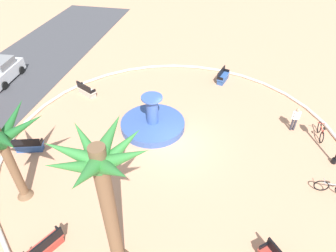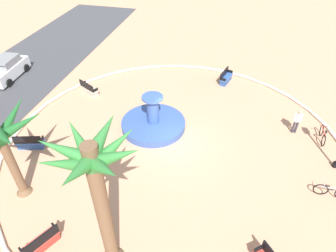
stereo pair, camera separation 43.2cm
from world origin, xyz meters
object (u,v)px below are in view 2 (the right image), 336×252
Objects in this scene: fountain at (153,123)px; bench_north at (89,90)px; bench_southwest at (226,78)px; person_cyclist_helmet at (297,121)px; palm_tree_near_fountain at (0,138)px; bicycle_red_frame at (332,191)px; bench_west at (30,143)px; parked_car_second at (7,69)px; bench_southeast at (41,243)px; palm_tree_by_curb at (97,182)px; bicycle_by_lamppost at (323,135)px.

bench_north is at bearing 64.51° from fountain.
person_cyclist_helmet is at bearing -138.08° from bench_southwest.
person_cyclist_helmet is (1.58, -8.71, 0.61)m from fountain.
fountain is 8.83m from palm_tree_near_fountain.
fountain is at bearing 72.04° from bicycle_red_frame.
bench_west is 0.41× the size of parked_car_second.
bench_north and bench_southeast have the same top height.
parked_car_second is at bearing 75.45° from fountain.
bench_southwest is (15.61, -3.21, -4.41)m from palm_tree_by_curb.
bench_west is 16.54m from bicycle_red_frame.
bench_west and bench_north have the same top height.
person_cyclist_helmet is at bearing -94.77° from parked_car_second.
bicycle_red_frame is 24.11m from parked_car_second.
person_cyclist_helmet is (5.17, -15.21, 0.58)m from bench_west.
bench_west is 1.01× the size of person_cyclist_helmet.
palm_tree_near_fountain is 4.69m from bench_west.
parked_car_second is (6.66, 23.17, 0.40)m from bicycle_red_frame.
bench_north reaches higher than bicycle_by_lamppost.
bench_west is 6.87m from bench_southeast.
bench_north is 0.40× the size of parked_car_second.
palm_tree_by_curb is at bearing -111.06° from palm_tree_near_fountain.
bench_southwest is 1.01× the size of person_cyclist_helmet.
fountain reaches higher than bench_north.
bench_southeast is at bearing 115.10° from bicycle_red_frame.
bicycle_red_frame is (-10.11, -6.06, 0.04)m from bench_southwest.
bench_southwest is at bearing -78.61° from parked_car_second.
person_cyclist_helmet is at bearing -46.08° from bench_southeast.
bench_southwest is (15.91, -6.31, 0.00)m from bench_southeast.
bicycle_red_frame is (0.33, -16.54, 0.04)m from bench_west.
bench_southeast is 15.34m from person_cyclist_helmet.
fountain is 2.47× the size of bench_southeast.
bench_southwest is at bearing -66.95° from bench_north.
bench_southwest is (6.85, -3.98, 0.02)m from fountain.
bench_west is 17.45m from bicycle_by_lamppost.
bench_southeast is (-11.78, -3.39, 0.00)m from bench_north.
bench_west reaches higher than bicycle_red_frame.
bench_southwest is 0.41× the size of parked_car_second.
bench_west is at bearing -136.50° from parked_car_second.
bench_southwest is 0.97× the size of bicycle_by_lamppost.
parked_car_second is at bearing 73.96° from bicycle_red_frame.
fountain reaches higher than bicycle_red_frame.
palm_tree_near_fountain is 2.86× the size of bench_southwest.
palm_tree_near_fountain is at bearing -140.50° from parked_car_second.
parked_car_second is at bearing 84.75° from bench_north.
palm_tree_near_fountain reaches higher than bench_north.
fountain is at bearing 149.86° from bench_southwest.
palm_tree_near_fountain is 4.82m from bench_southeast.
fountain reaches higher than parked_car_second.
fountain is 13.57m from parked_car_second.
palm_tree_by_curb reaches higher than bench_southeast.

